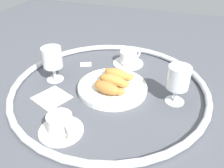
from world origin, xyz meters
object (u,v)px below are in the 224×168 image
at_px(juice_glass_left, 52,58).
at_px(coffee_cup_far, 129,58).
at_px(croissant_small, 112,81).
at_px(juice_glass_right, 178,79).
at_px(croissant_large, 107,88).
at_px(croissant_extra, 117,74).
at_px(folded_napkin, 52,97).
at_px(coffee_cup_near, 60,125).
at_px(sugar_packet, 86,64).
at_px(pastry_plate, 112,88).

bearing_deg(juice_glass_left, coffee_cup_far, 43.54).
height_order(croissant_small, juice_glass_right, juice_glass_right).
height_order(croissant_large, croissant_extra, same).
height_order(juice_glass_left, folded_napkin, juice_glass_left).
relative_size(juice_glass_right, folded_napkin, 1.27).
distance_m(croissant_extra, coffee_cup_near, 0.32).
relative_size(coffee_cup_near, juice_glass_left, 0.97).
distance_m(croissant_small, sugar_packet, 0.24).
bearing_deg(pastry_plate, croissant_extra, 87.15).
height_order(juice_glass_right, folded_napkin, juice_glass_right).
height_order(coffee_cup_near, sugar_packet, coffee_cup_near).
height_order(croissant_small, coffee_cup_near, croissant_small).
bearing_deg(croissant_small, croissant_extra, 87.35).
relative_size(pastry_plate, coffee_cup_near, 1.93).
bearing_deg(coffee_cup_near, juice_glass_right, 41.36).
bearing_deg(croissant_large, folded_napkin, -159.47).
bearing_deg(juice_glass_right, croissant_large, -165.96).
xyz_separation_m(juice_glass_left, folded_napkin, (0.05, -0.12, -0.09)).
bearing_deg(folded_napkin, coffee_cup_far, 61.57).
relative_size(pastry_plate, juice_glass_right, 1.87).
relative_size(coffee_cup_near, coffee_cup_far, 1.00).
distance_m(croissant_large, folded_napkin, 0.20).
relative_size(pastry_plate, folded_napkin, 2.38).
xyz_separation_m(croissant_large, juice_glass_right, (0.23, 0.06, 0.05)).
height_order(croissant_extra, sugar_packet, croissant_extra).
distance_m(pastry_plate, coffee_cup_far, 0.23).
relative_size(croissant_large, coffee_cup_near, 0.98).
bearing_deg(croissant_small, pastry_plate, -96.01).
bearing_deg(juice_glass_left, croissant_extra, 12.43).
bearing_deg(pastry_plate, coffee_cup_far, 90.64).
distance_m(pastry_plate, croissant_small, 0.03).
bearing_deg(juice_glass_left, croissant_large, -10.66).
bearing_deg(sugar_packet, coffee_cup_far, -1.86).
xyz_separation_m(juice_glass_right, folded_napkin, (-0.42, -0.13, -0.09)).
distance_m(croissant_large, juice_glass_left, 0.25).
distance_m(croissant_large, coffee_cup_near, 0.22).
xyz_separation_m(pastry_plate, croissant_extra, (0.00, 0.05, 0.03)).
bearing_deg(coffee_cup_near, croissant_small, 74.45).
relative_size(coffee_cup_far, folded_napkin, 1.24).
height_order(croissant_extra, juice_glass_right, juice_glass_right).
relative_size(coffee_cup_far, juice_glass_left, 0.97).
height_order(croissant_small, folded_napkin, croissant_small).
distance_m(croissant_extra, folded_napkin, 0.26).
height_order(croissant_extra, folded_napkin, croissant_extra).
distance_m(juice_glass_right, folded_napkin, 0.45).
xyz_separation_m(croissant_large, juice_glass_left, (-0.24, 0.05, 0.05)).
bearing_deg(croissant_large, croissant_extra, 87.61).
bearing_deg(croissant_extra, croissant_small, -92.65).
xyz_separation_m(juice_glass_left, juice_glass_right, (0.47, 0.01, -0.00)).
relative_size(croissant_small, juice_glass_right, 0.97).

